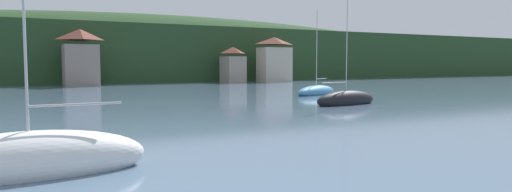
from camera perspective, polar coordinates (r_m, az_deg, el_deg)
wooded_hillside at (r=135.43m, az=-17.19°, el=4.44°), size 352.00×72.74×29.89m
shore_building_west at (r=86.14m, az=-21.37°, el=4.46°), size 6.02×5.85×10.15m
shore_building_westcentral at (r=94.40m, az=-2.95°, el=3.91°), size 4.16×5.20×7.47m
shore_building_central at (r=98.95m, az=2.33°, el=4.57°), size 6.99×4.78×9.75m
sailboat_far_1 at (r=45.54m, az=11.35°, el=-0.50°), size 7.80×2.99×12.00m
sailboat_mid_2 at (r=18.64m, az=-26.82°, el=-7.40°), size 8.51×2.65×13.56m
sailboat_far_4 at (r=59.16m, az=7.67°, el=0.56°), size 8.40×5.41×11.33m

